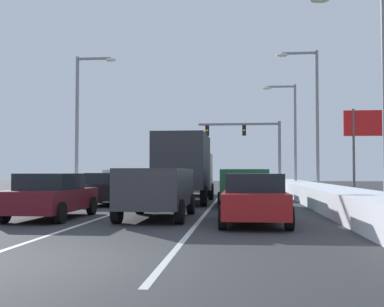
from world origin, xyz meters
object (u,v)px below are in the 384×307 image
at_px(sedan_gray_center_lane_third, 194,184).
at_px(street_lamp_right_near, 374,80).
at_px(suv_green_right_lane_second, 244,184).
at_px(street_lamp_left_mid, 82,113).
at_px(suv_charcoal_center_lane_nearest, 158,188).
at_px(sedan_navy_right_lane_third, 246,186).
at_px(box_truck_center_lane_second, 185,165).
at_px(street_lamp_right_far, 291,128).
at_px(traffic_light_gantry, 254,140).
at_px(roadside_sign_right, 370,132).
at_px(sedan_maroon_left_lane_nearest, 51,196).
at_px(suv_white_left_lane_third, 130,181).
at_px(sedan_black_left_lane_second, 109,189).
at_px(street_lamp_right_mid, 312,110).
at_px(sedan_red_right_lane_nearest, 254,199).

xyz_separation_m(sedan_gray_center_lane_third, street_lamp_right_near, (7.66, -14.38, 4.00)).
relative_size(suv_green_right_lane_second, street_lamp_left_mid, 0.54).
relative_size(sedan_gray_center_lane_third, street_lamp_left_mid, 0.50).
relative_size(suv_green_right_lane_second, suv_charcoal_center_lane_nearest, 1.00).
bearing_deg(sedan_navy_right_lane_third, street_lamp_left_mid, 170.87).
distance_m(box_truck_center_lane_second, street_lamp_right_far, 16.64).
relative_size(sedan_gray_center_lane_third, traffic_light_gantry, 0.60).
relative_size(suv_green_right_lane_second, roadside_sign_right, 0.89).
xyz_separation_m(box_truck_center_lane_second, sedan_maroon_left_lane_nearest, (-3.53, -8.52, -1.14)).
relative_size(suv_white_left_lane_third, street_lamp_right_near, 0.62).
relative_size(sedan_black_left_lane_second, street_lamp_right_mid, 0.48).
xyz_separation_m(sedan_maroon_left_lane_nearest, traffic_light_gantry, (7.56, 28.79, 3.73)).
distance_m(traffic_light_gantry, street_lamp_right_near, 27.38).
distance_m(street_lamp_right_far, street_lamp_left_mid, 16.77).
relative_size(box_truck_center_lane_second, suv_white_left_lane_third, 1.47).
height_order(sedan_black_left_lane_second, street_lamp_right_near, street_lamp_right_near).
bearing_deg(sedan_maroon_left_lane_nearest, street_lamp_left_mid, 104.82).
height_order(sedan_black_left_lane_second, roadside_sign_right, roadside_sign_right).
distance_m(suv_white_left_lane_third, street_lamp_left_mid, 5.78).
distance_m(suv_green_right_lane_second, sedan_black_left_lane_second, 6.47).
bearing_deg(roadside_sign_right, sedan_red_right_lane_nearest, -115.24).
distance_m(sedan_gray_center_lane_third, sedan_black_left_lane_second, 9.67).
distance_m(sedan_navy_right_lane_third, street_lamp_left_mid, 11.51).
bearing_deg(roadside_sign_right, street_lamp_right_far, 116.10).
bearing_deg(sedan_red_right_lane_nearest, street_lamp_right_mid, 76.03).
relative_size(traffic_light_gantry, roadside_sign_right, 1.37).
height_order(sedan_red_right_lane_nearest, street_lamp_right_near, street_lamp_right_near).
bearing_deg(street_lamp_right_near, box_truck_center_lane_second, 137.11).
distance_m(suv_charcoal_center_lane_nearest, sedan_maroon_left_lane_nearest, 3.56).
relative_size(suv_white_left_lane_third, traffic_light_gantry, 0.65).
bearing_deg(sedan_red_right_lane_nearest, suv_charcoal_center_lane_nearest, 155.55).
height_order(box_truck_center_lane_second, street_lamp_left_mid, street_lamp_left_mid).
bearing_deg(sedan_navy_right_lane_third, suv_charcoal_center_lane_nearest, -104.17).
distance_m(traffic_light_gantry, street_lamp_right_far, 6.13).
height_order(sedan_gray_center_lane_third, traffic_light_gantry, traffic_light_gantry).
height_order(sedan_red_right_lane_nearest, roadside_sign_right, roadside_sign_right).
bearing_deg(traffic_light_gantry, sedan_gray_center_lane_third, -108.46).
xyz_separation_m(box_truck_center_lane_second, roadside_sign_right, (10.82, 6.68, 2.12)).
distance_m(suv_green_right_lane_second, traffic_light_gantry, 23.15).
bearing_deg(suv_white_left_lane_third, sedan_maroon_left_lane_nearest, -88.66).
bearing_deg(suv_white_left_lane_third, street_lamp_right_near, -44.72).
height_order(box_truck_center_lane_second, sedan_maroon_left_lane_nearest, box_truck_center_lane_second).
height_order(sedan_navy_right_lane_third, traffic_light_gantry, traffic_light_gantry).
distance_m(suv_green_right_lane_second, sedan_gray_center_lane_third, 10.56).
xyz_separation_m(suv_charcoal_center_lane_nearest, street_lamp_left_mid, (-7.33, 13.95, 4.31)).
height_order(suv_green_right_lane_second, street_lamp_right_mid, street_lamp_right_mid).
bearing_deg(sedan_gray_center_lane_third, street_lamp_left_mid, -167.10).
xyz_separation_m(box_truck_center_lane_second, street_lamp_right_near, (7.42, -6.90, 2.86)).
bearing_deg(sedan_gray_center_lane_third, street_lamp_right_mid, 0.86).
height_order(sedan_red_right_lane_nearest, suv_charcoal_center_lane_nearest, suv_charcoal_center_lane_nearest).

